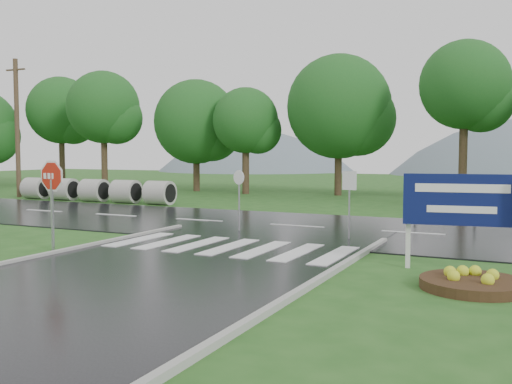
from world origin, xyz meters
The scene contains 12 objects.
ground centered at (0.00, 0.00, 0.00)m, with size 120.00×120.00×0.00m, color #25571D.
main_road centered at (0.00, 10.00, 0.00)m, with size 90.00×8.00×0.04m, color black.
crosswalk centered at (0.00, 5.00, 0.06)m, with size 6.50×2.80×0.02m.
hills centered at (3.49, 65.00, -15.54)m, with size 102.00×48.00×48.00m.
treeline centered at (1.00, 24.00, 0.00)m, with size 83.20×5.20×10.00m.
culvert_pipes centered at (-13.55, 15.00, 0.60)m, with size 9.70×1.20×1.20m.
stop_sign centered at (-4.07, 2.69, 1.80)m, with size 1.14×0.11×2.57m.
estate_billboard centered at (6.01, 4.52, 1.48)m, with size 2.45×0.44×2.16m.
flower_bed centered at (6.40, 2.98, 0.15)m, with size 2.00×2.00×0.40m.
reg_sign_small centered at (2.50, 7.92, 1.47)m, with size 0.45×0.11×2.07m.
reg_sign_round centered at (-1.27, 8.06, 1.31)m, with size 0.46×0.16×2.04m.
utility_pole_west centered at (-19.67, 15.50, 4.07)m, with size 1.43×0.27×8.02m.
Camera 1 is at (7.31, -8.53, 2.63)m, focal length 40.00 mm.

